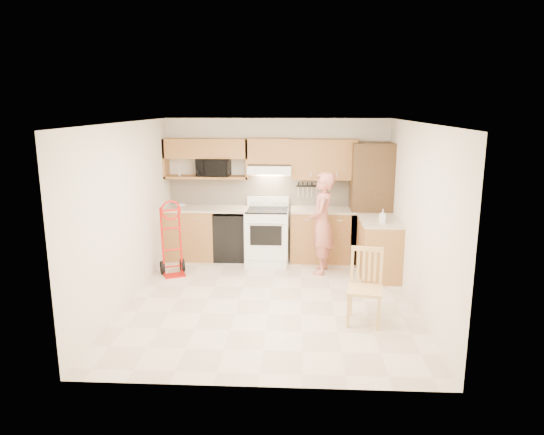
# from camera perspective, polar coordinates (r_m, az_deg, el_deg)

# --- Properties ---
(floor) EXTENTS (4.00, 4.50, 0.02)m
(floor) POSITION_cam_1_polar(r_m,az_deg,el_deg) (7.22, -0.21, -9.51)
(floor) COLOR beige
(floor) RESTS_ON ground
(ceiling) EXTENTS (4.00, 4.50, 0.02)m
(ceiling) POSITION_cam_1_polar(r_m,az_deg,el_deg) (6.69, -0.23, 10.90)
(ceiling) COLOR white
(ceiling) RESTS_ON ground
(wall_back) EXTENTS (4.00, 0.02, 2.50)m
(wall_back) POSITION_cam_1_polar(r_m,az_deg,el_deg) (9.06, 0.58, 3.38)
(wall_back) COLOR beige
(wall_back) RESTS_ON ground
(wall_front) EXTENTS (4.00, 0.02, 2.50)m
(wall_front) POSITION_cam_1_polar(r_m,az_deg,el_deg) (4.67, -1.77, -5.69)
(wall_front) COLOR beige
(wall_front) RESTS_ON ground
(wall_left) EXTENTS (0.02, 4.50, 2.50)m
(wall_left) POSITION_cam_1_polar(r_m,az_deg,el_deg) (7.24, -16.31, 0.47)
(wall_left) COLOR beige
(wall_left) RESTS_ON ground
(wall_right) EXTENTS (0.02, 4.50, 2.50)m
(wall_right) POSITION_cam_1_polar(r_m,az_deg,el_deg) (7.03, 16.37, 0.10)
(wall_right) COLOR beige
(wall_right) RESTS_ON ground
(backsplash) EXTENTS (3.92, 0.03, 0.55)m
(backsplash) POSITION_cam_1_polar(r_m,az_deg,el_deg) (9.05, 0.57, 3.05)
(backsplash) COLOR beige
(backsplash) RESTS_ON wall_back
(lower_cab_left) EXTENTS (0.90, 0.60, 0.90)m
(lower_cab_left) POSITION_cam_1_polar(r_m,az_deg,el_deg) (9.12, -9.29, -1.86)
(lower_cab_left) COLOR #B1813A
(lower_cab_left) RESTS_ON ground
(dishwasher) EXTENTS (0.60, 0.60, 0.85)m
(dishwasher) POSITION_cam_1_polar(r_m,az_deg,el_deg) (9.00, -4.61, -2.09)
(dishwasher) COLOR black
(dishwasher) RESTS_ON ground
(lower_cab_right) EXTENTS (1.14, 0.60, 0.90)m
(lower_cab_right) POSITION_cam_1_polar(r_m,az_deg,el_deg) (8.93, 5.82, -2.07)
(lower_cab_right) COLOR #B1813A
(lower_cab_right) RESTS_ON ground
(countertop_left) EXTENTS (1.50, 0.63, 0.04)m
(countertop_left) POSITION_cam_1_polar(r_m,az_deg,el_deg) (8.96, -7.52, 1.02)
(countertop_left) COLOR tan
(countertop_left) RESTS_ON lower_cab_left
(countertop_right) EXTENTS (1.14, 0.63, 0.04)m
(countertop_right) POSITION_cam_1_polar(r_m,az_deg,el_deg) (8.82, 5.88, 0.88)
(countertop_right) COLOR tan
(countertop_right) RESTS_ON lower_cab_right
(cab_return_right) EXTENTS (0.60, 1.00, 0.90)m
(cab_return_right) POSITION_cam_1_polar(r_m,az_deg,el_deg) (8.26, 12.13, -3.54)
(cab_return_right) COLOR #B1813A
(cab_return_right) RESTS_ON ground
(countertop_return) EXTENTS (0.63, 1.00, 0.04)m
(countertop_return) POSITION_cam_1_polar(r_m,az_deg,el_deg) (8.14, 12.28, -0.36)
(countertop_return) COLOR tan
(countertop_return) RESTS_ON cab_return_right
(pantry_tall) EXTENTS (0.70, 0.60, 2.10)m
(pantry_tall) POSITION_cam_1_polar(r_m,az_deg,el_deg) (8.88, 11.20, 1.63)
(pantry_tall) COLOR #4E371B
(pantry_tall) RESTS_ON ground
(upper_cab_left) EXTENTS (1.50, 0.33, 0.34)m
(upper_cab_left) POSITION_cam_1_polar(r_m,az_deg,el_deg) (8.94, -7.57, 7.86)
(upper_cab_left) COLOR #B1813A
(upper_cab_left) RESTS_ON wall_back
(upper_shelf_mw) EXTENTS (1.50, 0.33, 0.04)m
(upper_shelf_mw) POSITION_cam_1_polar(r_m,az_deg,el_deg) (9.00, -7.47, 4.62)
(upper_shelf_mw) COLOR #B1813A
(upper_shelf_mw) RESTS_ON wall_back
(upper_cab_center) EXTENTS (0.76, 0.33, 0.44)m
(upper_cab_center) POSITION_cam_1_polar(r_m,az_deg,el_deg) (8.81, -0.25, 7.64)
(upper_cab_center) COLOR #B1813A
(upper_cab_center) RESTS_ON wall_back
(upper_cab_right) EXTENTS (1.14, 0.33, 0.70)m
(upper_cab_right) POSITION_cam_1_polar(r_m,az_deg,el_deg) (8.82, 5.97, 6.66)
(upper_cab_right) COLOR #B1813A
(upper_cab_right) RESTS_ON wall_back
(range_hood) EXTENTS (0.76, 0.46, 0.14)m
(range_hood) POSITION_cam_1_polar(r_m,az_deg,el_deg) (8.78, -0.27, 5.58)
(range_hood) COLOR white
(range_hood) RESTS_ON wall_back
(knife_strip) EXTENTS (0.40, 0.05, 0.29)m
(knife_strip) POSITION_cam_1_polar(r_m,az_deg,el_deg) (9.00, 4.07, 3.23)
(knife_strip) COLOR black
(knife_strip) RESTS_ON backsplash
(microwave) EXTENTS (0.60, 0.42, 0.32)m
(microwave) POSITION_cam_1_polar(r_m,az_deg,el_deg) (8.95, -6.70, 5.76)
(microwave) COLOR black
(microwave) RESTS_ON upper_shelf_mw
(range) EXTENTS (0.75, 0.99, 1.11)m
(range) POSITION_cam_1_polar(r_m,az_deg,el_deg) (8.77, -0.60, -1.58)
(range) COLOR white
(range) RESTS_ON ground
(person) EXTENTS (0.48, 0.66, 1.68)m
(person) POSITION_cam_1_polar(r_m,az_deg,el_deg) (8.16, 5.73, -0.68)
(person) COLOR #BF6B5A
(person) RESTS_ON ground
(hand_truck) EXTENTS (0.57, 0.55, 1.12)m
(hand_truck) POSITION_cam_1_polar(r_m,az_deg,el_deg) (8.24, -11.35, -2.73)
(hand_truck) COLOR red
(hand_truck) RESTS_ON ground
(dining_chair) EXTENTS (0.51, 0.54, 0.96)m
(dining_chair) POSITION_cam_1_polar(r_m,az_deg,el_deg) (6.45, 10.61, -7.86)
(dining_chair) COLOR #E5C07D
(dining_chair) RESTS_ON ground
(soap_bottle) EXTENTS (0.12, 0.13, 0.21)m
(soap_bottle) POSITION_cam_1_polar(r_m,az_deg,el_deg) (7.90, 12.57, 0.18)
(soap_bottle) COLOR white
(soap_bottle) RESTS_ON countertop_return
(bowl) EXTENTS (0.25, 0.25, 0.05)m
(bowl) POSITION_cam_1_polar(r_m,az_deg,el_deg) (9.04, -10.38, 1.31)
(bowl) COLOR white
(bowl) RESTS_ON countertop_left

